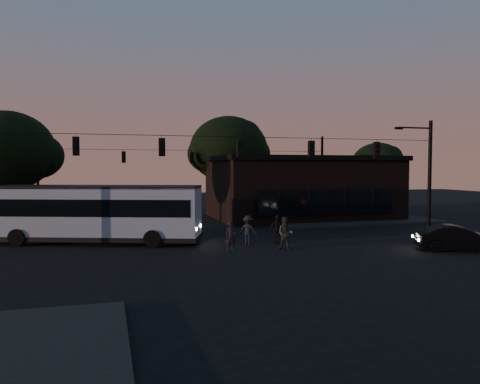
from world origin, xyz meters
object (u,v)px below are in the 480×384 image
object	(u,v)px
pedestrian_c	(277,230)
pedestrian_d	(248,230)
building	(301,187)
car	(457,238)
pedestrian_b	(286,233)
bus	(97,211)
pedestrian_a	(231,236)

from	to	relation	value
pedestrian_c	pedestrian_d	distance (m)	1.73
building	car	bearing A→B (deg)	-85.58
pedestrian_b	pedestrian_c	xyz separation A→B (m)	(0.25, 1.92, -0.04)
bus	car	world-z (taller)	bus
building	pedestrian_d	xyz separation A→B (m)	(-8.72, -12.64, -1.87)
building	pedestrian_a	xyz separation A→B (m)	(-10.22, -14.52, -1.91)
bus	pedestrian_a	bearing A→B (deg)	-16.45
building	pedestrian_c	size ratio (longest dim) A/B	9.18
building	car	distance (m)	17.79
bus	pedestrian_b	bearing A→B (deg)	-8.56
pedestrian_b	pedestrian_c	bearing A→B (deg)	117.84
building	pedestrian_b	distance (m)	16.57
pedestrian_c	pedestrian_d	bearing A→B (deg)	-2.95
building	pedestrian_a	distance (m)	17.86
car	pedestrian_d	size ratio (longest dim) A/B	2.48
building	pedestrian_b	size ratio (longest dim) A/B	8.71
bus	pedestrian_a	distance (m)	8.41
building	pedestrian_b	world-z (taller)	building
car	pedestrian_c	world-z (taller)	pedestrian_c
pedestrian_b	pedestrian_d	size ratio (longest dim) A/B	1.06
pedestrian_d	pedestrian_a	bearing A→B (deg)	83.50
car	pedestrian_a	world-z (taller)	pedestrian_a
pedestrian_a	pedestrian_b	xyz separation A→B (m)	(2.97, -0.26, 0.08)
pedestrian_b	pedestrian_d	xyz separation A→B (m)	(-1.46, 2.14, -0.05)
bus	pedestrian_b	world-z (taller)	bus
bus	car	size ratio (longest dim) A/B	2.95
pedestrian_c	pedestrian_d	size ratio (longest dim) A/B	1.00
car	pedestrian_c	distance (m)	9.63
bus	pedestrian_c	bearing A→B (deg)	1.38
bus	pedestrian_d	world-z (taller)	bus
pedestrian_d	pedestrian_c	bearing A→B (deg)	-155.31
car	pedestrian_d	world-z (taller)	pedestrian_d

